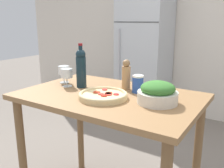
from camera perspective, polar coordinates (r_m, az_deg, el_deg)
The scene contains 10 objects.
wall_back at distance 3.68m, azimuth 19.46°, elevation 12.56°, with size 6.40×0.09×2.60m.
refrigerator at distance 3.59m, azimuth 7.41°, elevation 7.32°, with size 0.65×0.63×1.87m.
prep_counter at distance 1.68m, azimuth -0.70°, elevation -6.76°, with size 1.17×0.76×0.90m.
wine_bottle at distance 1.79m, azimuth -7.09°, elevation 3.81°, with size 0.07×0.07×0.31m.
wine_glass_near at distance 1.83m, azimuth -10.37°, elevation 2.19°, with size 0.08×0.08×0.13m.
wine_glass_far at distance 1.95m, azimuth -10.96°, elevation 2.90°, with size 0.08×0.08×0.13m.
pepper_mill at distance 1.73m, azimuth 3.25°, elevation 2.01°, with size 0.06×0.06×0.21m.
salad_bowl at distance 1.47m, azimuth 10.41°, elevation -2.06°, with size 0.24×0.24×0.13m.
homemade_pizza at distance 1.55m, azimuth -2.05°, elevation -2.60°, with size 0.30×0.30×0.04m.
salt_canister at distance 1.66m, azimuth 5.90°, elevation 0.02°, with size 0.08×0.08×0.12m.
Camera 1 is at (0.86, -1.31, 1.38)m, focal length 40.00 mm.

